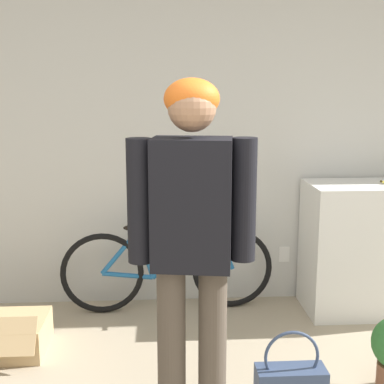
% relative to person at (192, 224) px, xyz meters
% --- Properties ---
extents(wall_back, '(8.00, 0.07, 2.60)m').
position_rel_person_xyz_m(wall_back, '(0.27, 1.59, 0.29)').
color(wall_back, silver).
rests_on(wall_back, ground_plane).
extents(side_shelf, '(1.08, 0.52, 0.95)m').
position_rel_person_xyz_m(side_shelf, '(1.46, 1.28, -0.53)').
color(side_shelf, white).
rests_on(side_shelf, ground_plane).
extents(person, '(0.59, 0.29, 1.67)m').
position_rel_person_xyz_m(person, '(0.00, 0.00, 0.00)').
color(person, '#4C4238').
rests_on(person, ground_plane).
extents(bicycle, '(1.56, 0.46, 0.67)m').
position_rel_person_xyz_m(bicycle, '(-0.09, 1.36, -0.68)').
color(bicycle, black).
rests_on(bicycle, ground_plane).
extents(cardboard_box, '(0.52, 0.50, 0.29)m').
position_rel_person_xyz_m(cardboard_box, '(-1.13, 0.78, -0.91)').
color(cardboard_box, tan).
rests_on(cardboard_box, ground_plane).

